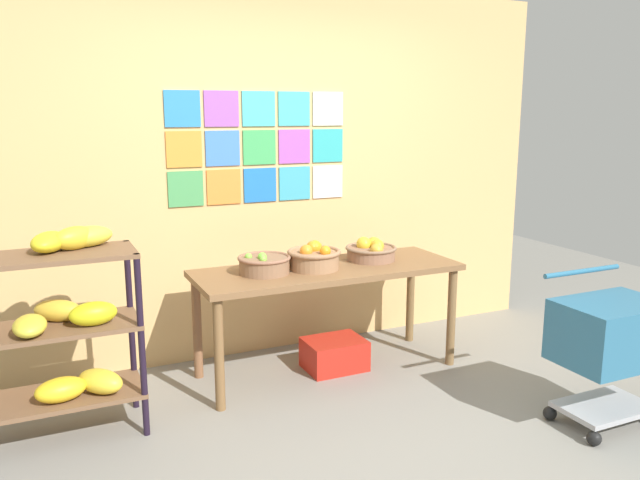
# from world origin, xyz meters

# --- Properties ---
(ground) EXTENTS (9.39, 9.39, 0.00)m
(ground) POSITION_xyz_m (0.00, 0.00, 0.00)
(ground) COLOR gray
(back_wall_with_art) EXTENTS (4.47, 0.07, 2.65)m
(back_wall_with_art) POSITION_xyz_m (-0.00, 1.73, 1.33)
(back_wall_with_art) COLOR tan
(back_wall_with_art) RESTS_ON ground
(banana_shelf_unit) EXTENTS (0.88, 0.47, 1.16)m
(banana_shelf_unit) POSITION_xyz_m (-1.53, 0.93, 0.67)
(banana_shelf_unit) COLOR black
(banana_shelf_unit) RESTS_ON ground
(display_table) EXTENTS (1.80, 0.65, 0.74)m
(display_table) POSITION_xyz_m (0.14, 1.13, 0.65)
(display_table) COLOR brown
(display_table) RESTS_ON ground
(fruit_basket_right) EXTENTS (0.36, 0.36, 0.18)m
(fruit_basket_right) POSITION_xyz_m (0.04, 1.13, 0.82)
(fruit_basket_right) COLOR #986F4D
(fruit_basket_right) RESTS_ON display_table
(fruit_basket_back_right) EXTENTS (0.36, 0.36, 0.16)m
(fruit_basket_back_right) POSITION_xyz_m (0.51, 1.20, 0.80)
(fruit_basket_back_right) COLOR #886049
(fruit_basket_back_right) RESTS_ON display_table
(fruit_basket_left) EXTENTS (0.34, 0.34, 0.14)m
(fruit_basket_left) POSITION_xyz_m (-0.31, 1.16, 0.80)
(fruit_basket_left) COLOR #866145
(fruit_basket_left) RESTS_ON display_table
(produce_crate_under_table) EXTENTS (0.41, 0.31, 0.21)m
(produce_crate_under_table) POSITION_xyz_m (0.20, 1.14, 0.11)
(produce_crate_under_table) COLOR red
(produce_crate_under_table) RESTS_ON ground
(shopping_cart) EXTENTS (0.60, 0.47, 0.86)m
(shopping_cart) POSITION_xyz_m (1.26, -0.22, 0.52)
(shopping_cart) COLOR black
(shopping_cart) RESTS_ON ground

